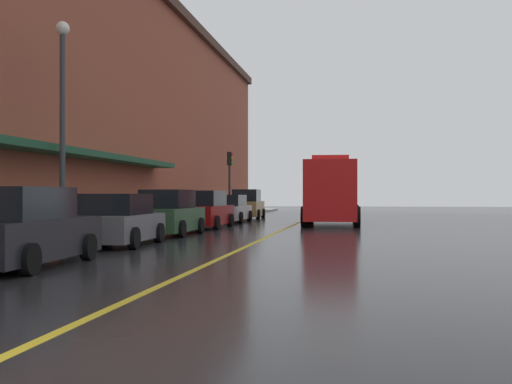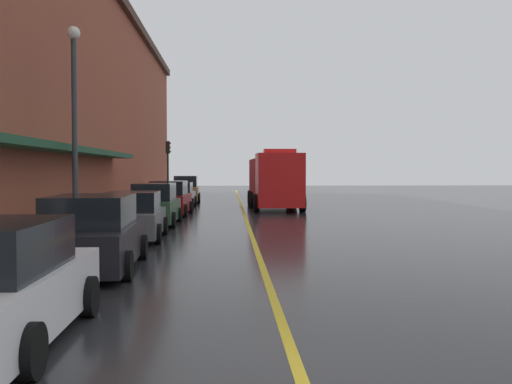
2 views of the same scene
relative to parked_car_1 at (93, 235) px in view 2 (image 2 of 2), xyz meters
name	(u,v)px [view 2 (image 2 of 2)]	position (x,y,z in m)	size (l,w,h in m)	color
ground_plane	(244,213)	(3.93, 17.47, -0.81)	(112.00, 112.00, 0.00)	#232326
sidewalk_left	(127,212)	(-2.27, 17.47, -0.74)	(2.40, 70.00, 0.15)	#9E9B93
lane_center_stripe	(244,213)	(3.93, 17.47, -0.81)	(0.16, 70.00, 0.01)	gold
brick_building_left	(4,88)	(-8.24, 16.46, 5.66)	(10.71, 64.00, 12.93)	brown
parked_car_1	(93,235)	(0.00, 0.00, 0.00)	(2.27, 4.85, 1.74)	black
parked_car_2	(134,217)	(-0.04, 5.90, -0.06)	(2.12, 4.25, 1.60)	#595B60
parked_car_3	(155,206)	(0.02, 11.00, 0.01)	(2.02, 4.27, 1.76)	#2D5133
parked_car_4	(170,199)	(0.06, 16.45, 0.01)	(2.19, 4.57, 1.76)	maroon
parked_car_5	(178,195)	(-0.03, 22.61, -0.07)	(2.09, 4.60, 1.56)	silver
parked_car_6	(186,190)	(0.03, 28.20, 0.07)	(2.10, 4.42, 1.91)	#A5844C
fire_truck	(274,181)	(5.85, 21.21, 0.85)	(3.01, 8.59, 3.48)	red
parking_meter_0	(163,188)	(-1.42, 26.68, 0.25)	(0.14, 0.18, 1.33)	#4C4C51
parking_meter_1	(62,216)	(-1.42, 2.55, 0.25)	(0.14, 0.18, 1.33)	#4C4C51
street_lamp_left	(74,108)	(-2.02, 6.17, 3.59)	(0.44, 0.44, 6.94)	#33383D
traffic_light_near	(168,159)	(-1.36, 29.31, 2.34)	(0.38, 0.36, 4.30)	#232326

